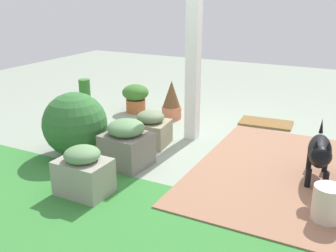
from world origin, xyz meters
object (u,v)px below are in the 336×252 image
at_px(stone_planter_near, 151,129).
at_px(ceramic_urn, 327,204).
at_px(terracotta_pot_tall, 86,111).
at_px(terracotta_pot_broad, 136,96).
at_px(stone_planter_far, 83,172).
at_px(doormat, 266,123).
at_px(dog, 320,152).
at_px(round_shrub, 75,124).
at_px(stone_planter_mid, 127,144).
at_px(porch_pillar, 193,53).
at_px(terracotta_pot_spiky, 172,101).

relative_size(stone_planter_near, ceramic_urn, 1.48).
relative_size(terracotta_pot_tall, ceramic_urn, 2.16).
height_order(terracotta_pot_tall, terracotta_pot_broad, terracotta_pot_tall).
relative_size(stone_planter_far, doormat, 0.67).
bearing_deg(dog, terracotta_pot_broad, -23.53).
height_order(stone_planter_near, terracotta_pot_broad, terracotta_pot_broad).
relative_size(stone_planter_far, round_shrub, 0.66).
distance_m(stone_planter_mid, doormat, 2.26).
xyz_separation_m(terracotta_pot_tall, dog, (-2.97, 0.26, 0.08)).
bearing_deg(ceramic_urn, stone_planter_near, -21.46).
bearing_deg(porch_pillar, ceramic_urn, 144.07).
relative_size(terracotta_pot_tall, dog, 0.83).
relative_size(stone_planter_near, stone_planter_far, 0.97).
bearing_deg(stone_planter_near, porch_pillar, -128.46).
bearing_deg(ceramic_urn, terracotta_pot_spiky, -38.47).
height_order(round_shrub, terracotta_pot_broad, round_shrub).
bearing_deg(terracotta_pot_tall, stone_planter_mid, 146.51).
relative_size(porch_pillar, terracotta_pot_spiky, 3.83).
distance_m(stone_planter_far, ceramic_urn, 2.08).
height_order(stone_planter_far, terracotta_pot_broad, stone_planter_far).
xyz_separation_m(dog, ceramic_urn, (-0.16, 0.67, -0.17)).
xyz_separation_m(stone_planter_far, ceramic_urn, (-2.02, -0.52, -0.06)).
xyz_separation_m(stone_planter_far, terracotta_pot_spiky, (0.30, -2.36, 0.05)).
height_order(ceramic_urn, doormat, ceramic_urn).
bearing_deg(round_shrub, stone_planter_far, 133.76).
relative_size(stone_planter_far, terracotta_pot_spiky, 0.85).
bearing_deg(dog, ceramic_urn, 103.42).
bearing_deg(stone_planter_mid, terracotta_pot_spiky, -79.50).
bearing_deg(ceramic_urn, round_shrub, -3.60).
distance_m(stone_planter_near, doormat, 1.76).
bearing_deg(round_shrub, doormat, -128.95).
bearing_deg(terracotta_pot_spiky, stone_planter_near, 102.95).
distance_m(dog, doormat, 1.79).
height_order(porch_pillar, stone_planter_far, porch_pillar).
distance_m(porch_pillar, round_shrub, 1.60).
relative_size(stone_planter_near, round_shrub, 0.64).
bearing_deg(terracotta_pot_tall, porch_pillar, -166.67).
bearing_deg(doormat, terracotta_pot_broad, 9.55).
xyz_separation_m(terracotta_pot_broad, terracotta_pot_spiky, (-0.64, 0.04, 0.02)).
bearing_deg(doormat, stone_planter_far, 69.96).
distance_m(terracotta_pot_broad, terracotta_pot_spiky, 0.64).
xyz_separation_m(porch_pillar, stone_planter_mid, (0.28, 1.07, -0.82)).
distance_m(terracotta_pot_spiky, dog, 2.45).
xyz_separation_m(porch_pillar, terracotta_pot_spiky, (0.58, -0.58, -0.80)).
bearing_deg(doormat, ceramic_urn, 114.88).
relative_size(terracotta_pot_spiky, ceramic_urn, 1.79).
relative_size(round_shrub, dog, 0.89).
bearing_deg(terracotta_pot_tall, terracotta_pot_broad, -100.50).
distance_m(round_shrub, ceramic_urn, 2.69).
xyz_separation_m(ceramic_urn, doormat, (1.02, -2.21, -0.14)).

